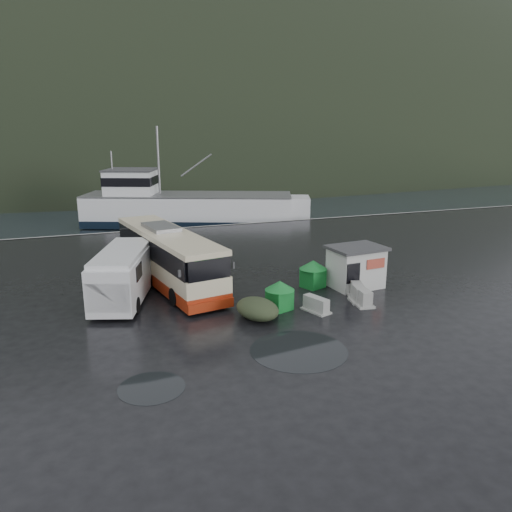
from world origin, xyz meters
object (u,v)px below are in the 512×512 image
object	(u,v)px
waste_bin_right	(313,287)
jersey_barrier_a	(316,311)
fishing_trawler	(188,212)
jersey_barrier_c	(361,304)
dome_tent	(257,318)
waste_bin_left	(279,309)
jersey_barrier_b	(358,300)
white_van	(125,300)
coach_bus	(169,283)
ticket_kiosk	(355,287)

from	to	relation	value
waste_bin_right	jersey_barrier_a	world-z (taller)	waste_bin_right
jersey_barrier_a	fishing_trawler	size ratio (longest dim) A/B	0.06
jersey_barrier_a	jersey_barrier_c	bearing A→B (deg)	4.35
fishing_trawler	dome_tent	bearing A→B (deg)	-74.46
waste_bin_left	fishing_trawler	world-z (taller)	fishing_trawler
jersey_barrier_c	jersey_barrier_b	bearing A→B (deg)	76.67
dome_tent	jersey_barrier_a	size ratio (longest dim) A/B	1.66
dome_tent	jersey_barrier_c	world-z (taller)	dome_tent
dome_tent	jersey_barrier_b	distance (m)	5.96
jersey_barrier_a	white_van	bearing A→B (deg)	150.98
dome_tent	waste_bin_right	bearing A→B (deg)	36.92
white_van	jersey_barrier_a	xyz separation A→B (m)	(8.86, -4.91, 0.00)
dome_tent	fishing_trawler	distance (m)	31.40
coach_bus	waste_bin_right	bearing A→B (deg)	-35.61
waste_bin_left	jersey_barrier_c	world-z (taller)	waste_bin_left
white_van	coach_bus	bearing A→B (deg)	57.33
ticket_kiosk	jersey_barrier_b	size ratio (longest dim) A/B	1.79
coach_bus	jersey_barrier_a	xyz separation A→B (m)	(6.13, -7.15, 0.00)
white_van	jersey_barrier_c	world-z (taller)	white_van
waste_bin_right	jersey_barrier_b	world-z (taller)	waste_bin_right
waste_bin_left	waste_bin_right	xyz separation A→B (m)	(3.15, 2.67, 0.00)
jersey_barrier_c	waste_bin_left	bearing A→B (deg)	170.85
coach_bus	jersey_barrier_b	world-z (taller)	coach_bus
coach_bus	white_van	world-z (taller)	coach_bus
white_van	ticket_kiosk	bearing A→B (deg)	8.75
ticket_kiosk	dome_tent	bearing A→B (deg)	-164.34
jersey_barrier_c	fishing_trawler	bearing A→B (deg)	94.70
coach_bus	white_van	size ratio (longest dim) A/B	1.77
dome_tent	jersey_barrier_c	bearing A→B (deg)	0.98
dome_tent	jersey_barrier_c	distance (m)	5.80
fishing_trawler	waste_bin_left	bearing A→B (deg)	-71.86
white_van	jersey_barrier_a	bearing A→B (deg)	-11.02
coach_bus	jersey_barrier_c	distance (m)	11.24
jersey_barrier_b	waste_bin_right	bearing A→B (deg)	114.88
dome_tent	jersey_barrier_a	world-z (taller)	dome_tent
coach_bus	waste_bin_left	xyz separation A→B (m)	(4.52, -6.24, 0.00)
jersey_barrier_b	jersey_barrier_c	xyz separation A→B (m)	(-0.13, -0.55, 0.00)
waste_bin_right	jersey_barrier_c	distance (m)	3.57
fishing_trawler	ticket_kiosk	bearing A→B (deg)	-61.10
white_van	waste_bin_right	distance (m)	10.48
jersey_barrier_b	coach_bus	bearing A→B (deg)	144.57
waste_bin_right	ticket_kiosk	distance (m)	2.45
waste_bin_right	jersey_barrier_a	xyz separation A→B (m)	(-1.54, -3.58, 0.00)
dome_tent	fishing_trawler	bearing A→B (deg)	84.08
waste_bin_right	jersey_barrier_c	bearing A→B (deg)	-70.76
white_van	waste_bin_left	distance (m)	8.28
jersey_barrier_c	waste_bin_right	bearing A→B (deg)	109.24
jersey_barrier_b	jersey_barrier_c	size ratio (longest dim) A/B	1.00
ticket_kiosk	jersey_barrier_b	xyz separation A→B (m)	(-1.03, -2.08, 0.00)
jersey_barrier_a	jersey_barrier_b	world-z (taller)	jersey_barrier_b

